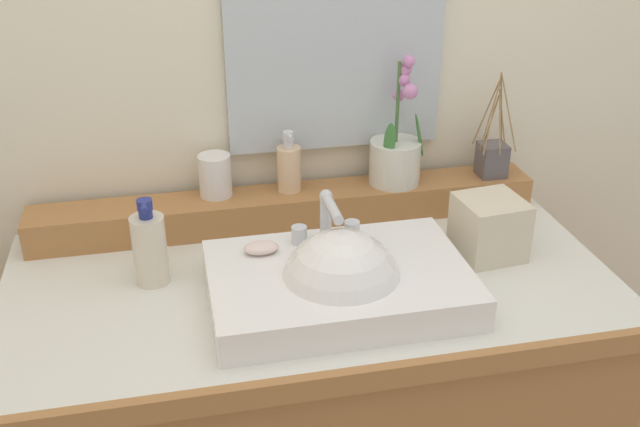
% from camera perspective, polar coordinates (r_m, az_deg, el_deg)
% --- Properties ---
extents(wall_back, '(3.12, 0.20, 2.47)m').
position_cam_1_polar(wall_back, '(1.76, -3.69, 12.82)').
color(wall_back, beige).
rests_on(wall_back, ground).
extents(back_ledge, '(1.16, 0.11, 0.08)m').
position_cam_1_polar(back_ledge, '(1.71, -2.44, 0.46)').
color(back_ledge, '#A76F3D').
rests_on(back_ledge, vanity_cabinet).
extents(sink_basin, '(0.50, 0.34, 0.27)m').
position_cam_1_polar(sink_basin, '(1.43, 1.55, -5.63)').
color(sink_basin, white).
rests_on(sink_basin, vanity_cabinet).
extents(soap_bar, '(0.07, 0.04, 0.02)m').
position_cam_1_polar(soap_bar, '(1.47, -4.56, -2.64)').
color(soap_bar, silver).
rests_on(soap_bar, sink_basin).
extents(potted_plant, '(0.13, 0.12, 0.30)m').
position_cam_1_polar(potted_plant, '(1.73, 5.88, 4.62)').
color(potted_plant, silver).
rests_on(potted_plant, back_ledge).
extents(soap_dispenser, '(0.05, 0.06, 0.14)m').
position_cam_1_polar(soap_dispenser, '(1.69, -2.41, 3.61)').
color(soap_dispenser, beige).
rests_on(soap_dispenser, back_ledge).
extents(tumbler_cup, '(0.07, 0.07, 0.10)m').
position_cam_1_polar(tumbler_cup, '(1.68, -8.08, 2.92)').
color(tumbler_cup, silver).
rests_on(tumbler_cup, back_ledge).
extents(reed_diffuser, '(0.09, 0.10, 0.25)m').
position_cam_1_polar(reed_diffuser, '(1.82, 13.12, 4.20)').
color(reed_diffuser, '#565052').
rests_on(reed_diffuser, back_ledge).
extents(lotion_bottle, '(0.07, 0.07, 0.18)m').
position_cam_1_polar(lotion_bottle, '(1.51, -12.99, -2.59)').
color(lotion_bottle, beige).
rests_on(lotion_bottle, vanity_cabinet).
extents(tissue_box, '(0.14, 0.14, 0.13)m').
position_cam_1_polar(tissue_box, '(1.61, 12.91, -1.04)').
color(tissue_box, beige).
rests_on(tissue_box, vanity_cabinet).
extents(mirror, '(0.49, 0.02, 0.62)m').
position_cam_1_polar(mirror, '(1.66, 1.24, 15.35)').
color(mirror, silver).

